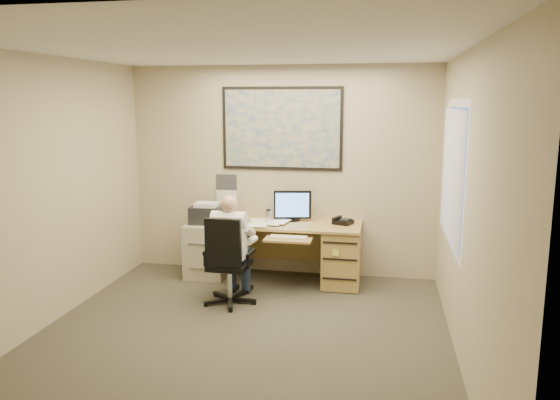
% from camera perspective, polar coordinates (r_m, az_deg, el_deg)
% --- Properties ---
extents(room_shell, '(4.00, 4.50, 2.70)m').
position_cam_1_polar(room_shell, '(4.92, -4.70, -0.27)').
color(room_shell, '#39362C').
rests_on(room_shell, ground).
extents(desk, '(1.60, 0.97, 1.13)m').
position_cam_1_polar(desk, '(6.84, 4.47, -5.03)').
color(desk, '#AE8B4A').
rests_on(desk, ground).
extents(world_map, '(1.56, 0.03, 1.06)m').
position_cam_1_polar(world_map, '(7.02, 0.19, 7.46)').
color(world_map, '#1E4C93').
rests_on(world_map, room_shell).
extents(wall_calendar, '(0.28, 0.01, 0.42)m').
position_cam_1_polar(wall_calendar, '(7.29, -5.61, 1.04)').
color(wall_calendar, white).
rests_on(wall_calendar, room_shell).
extents(window_blinds, '(0.06, 1.40, 1.30)m').
position_cam_1_polar(window_blinds, '(5.55, 17.67, 2.57)').
color(window_blinds, beige).
rests_on(window_blinds, room_shell).
extents(filing_cabinet, '(0.51, 0.60, 0.97)m').
position_cam_1_polar(filing_cabinet, '(7.17, -7.54, -4.60)').
color(filing_cabinet, '#B4AB91').
rests_on(filing_cabinet, ground).
extents(office_chair, '(0.62, 0.62, 1.02)m').
position_cam_1_polar(office_chair, '(6.17, -5.39, -8.20)').
color(office_chair, black).
rests_on(office_chair, ground).
extents(person, '(0.52, 0.73, 1.23)m').
position_cam_1_polar(person, '(6.15, -5.25, -5.17)').
color(person, white).
rests_on(person, office_chair).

